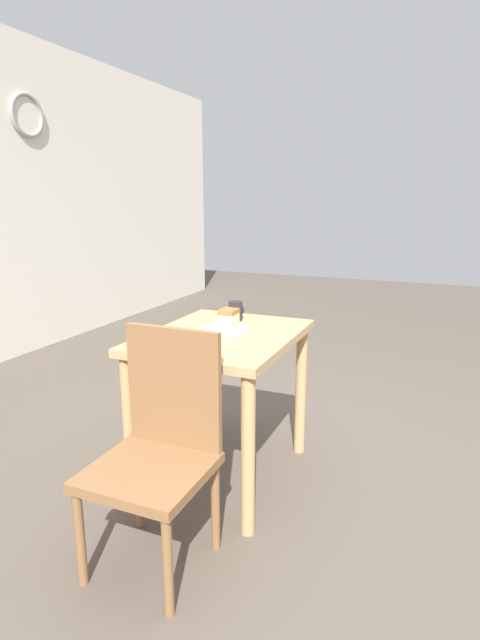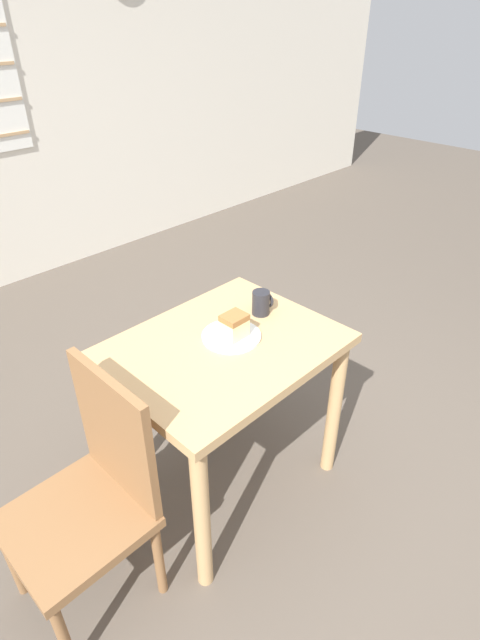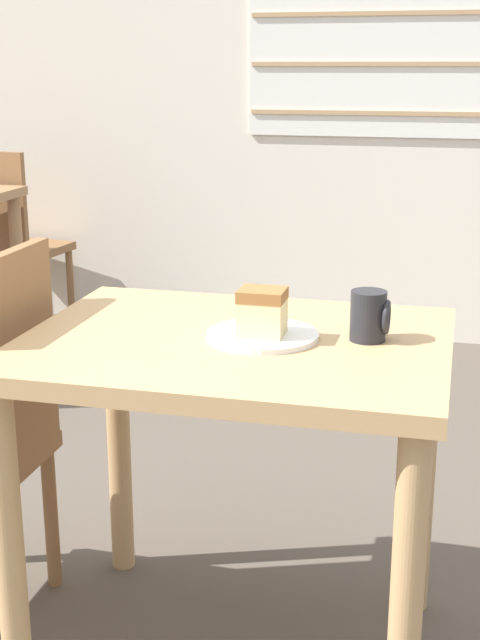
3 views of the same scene
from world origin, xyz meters
TOP-DOWN VIEW (x-y plane):
  - ground_plane at (0.00, 0.00)m, footprint 14.00×14.00m
  - dining_table_near at (0.13, 0.42)m, footprint 0.88×0.69m
  - chair_near_window at (-0.50, 0.40)m, footprint 0.43×0.43m
  - plate at (0.19, 0.43)m, footprint 0.23×0.23m
  - cake_slice at (0.19, 0.42)m, footprint 0.09×0.08m
  - coffee_mug at (0.41, 0.47)m, footprint 0.08×0.07m

SIDE VIEW (x-z plane):
  - ground_plane at x=0.00m, z-range 0.00..0.00m
  - chair_near_window at x=-0.50m, z-range 0.02..0.94m
  - dining_table_near at x=0.13m, z-range 0.25..1.01m
  - plate at x=0.19m, z-range 0.76..0.78m
  - coffee_mug at x=0.41m, z-range 0.76..0.87m
  - cake_slice at x=0.19m, z-range 0.78..0.87m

